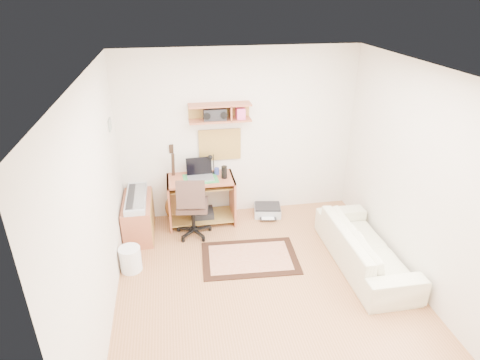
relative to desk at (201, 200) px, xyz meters
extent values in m
cube|color=#B07649|center=(0.63, -1.73, -0.38)|extent=(3.60, 4.00, 0.01)
cube|color=white|center=(0.63, -1.73, 2.23)|extent=(3.60, 4.00, 0.01)
cube|color=silver|center=(0.63, 0.28, 0.93)|extent=(3.60, 0.01, 2.60)
cube|color=silver|center=(-1.17, -1.73, 0.93)|extent=(0.01, 4.00, 2.60)
cube|color=silver|center=(2.44, -1.73, 0.93)|extent=(0.01, 4.00, 2.60)
cube|color=#B05E3E|center=(0.33, 0.15, 1.32)|extent=(0.90, 0.25, 0.26)
cube|color=tan|center=(0.33, 0.25, 0.79)|extent=(0.64, 0.03, 0.49)
cube|color=#4C8CBF|center=(-1.15, -0.23, 1.34)|extent=(0.02, 0.20, 0.15)
cylinder|color=black|center=(0.35, -0.05, 0.47)|extent=(0.09, 0.09, 0.19)
cylinder|color=#313E94|center=(0.26, 0.10, 0.43)|extent=(0.07, 0.07, 0.10)
cube|color=black|center=(0.26, 0.15, 1.30)|extent=(0.33, 0.15, 0.17)
cube|color=beige|center=(0.55, -1.07, -0.37)|extent=(1.33, 0.93, 0.02)
cube|color=#B05E3E|center=(-0.95, -0.18, -0.10)|extent=(0.40, 0.90, 0.55)
cube|color=#B2B5BA|center=(-0.95, -0.18, 0.21)|extent=(0.28, 0.90, 0.08)
cylinder|color=white|center=(-1.02, -1.05, -0.21)|extent=(0.37, 0.37, 0.33)
cube|color=#A5A8AA|center=(1.05, 0.03, -0.29)|extent=(0.47, 0.39, 0.16)
imported|color=beige|center=(2.01, -1.44, -0.02)|extent=(0.53, 1.83, 0.72)
camera|label=1|loc=(-0.36, -5.52, 2.98)|focal=30.49mm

